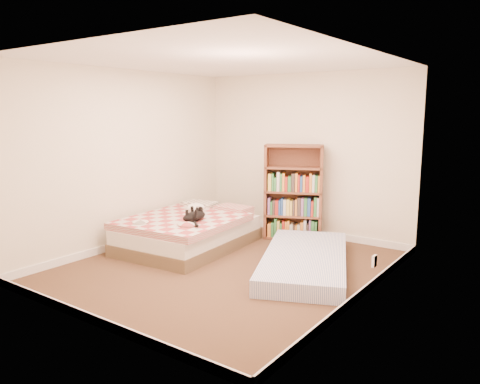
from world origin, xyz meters
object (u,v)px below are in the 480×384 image
Objects in this scene: bed at (190,231)px; bookshelf at (294,204)px; black_cat at (196,216)px; white_dog at (196,208)px; floor_mattress at (305,261)px.

bookshelf is at bearing 47.85° from bed.
bookshelf is (0.98, 1.27, 0.30)m from bed.
black_cat reaches higher than white_dog.
bookshelf is at bearing 40.17° from black_cat.
black_cat is at bearing -34.33° from white_dog.
floor_mattress is 1.59m from black_cat.
black_cat is at bearing 168.82° from floor_mattress.
white_dog is (-1.84, 0.08, 0.43)m from floor_mattress.
white_dog is (-0.06, 0.20, 0.30)m from bed.
bookshelf is at bearing 60.08° from white_dog.
bookshelf is 1.62m from black_cat.
bed is 1.39× the size of bookshelf.
bookshelf is 4.27× the size of white_dog.
black_cat is at bearing -38.94° from bed.
black_cat is 0.53m from white_dog.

